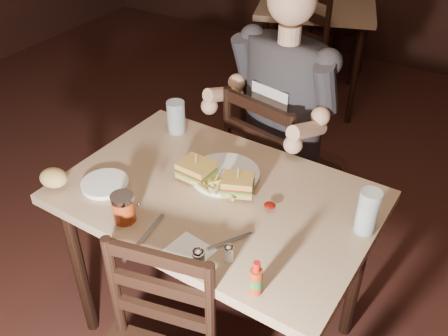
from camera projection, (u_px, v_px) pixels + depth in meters
The scene contains 23 objects.
room_shell at pixel (79, 31), 1.32m from camera, with size 7.00×7.00×7.00m.
main_table at pixel (217, 213), 1.82m from camera, with size 1.12×0.77×0.77m.
bg_table at pixel (316, 13), 3.59m from camera, with size 1.01×1.01×0.77m.
chair_far at pixel (280, 171), 2.41m from camera, with size 0.42×0.46×0.92m, color black, non-canonical shape.
bg_chair_far at pixel (339, 25), 4.13m from camera, with size 0.39×0.43×0.85m, color black, non-canonical shape.
bg_chair_near at pixel (281, 67), 3.33m from camera, with size 0.44×0.48×0.95m, color black, non-canonical shape.
diner at pixel (280, 86), 2.10m from camera, with size 0.52×0.41×0.91m, color #2F2D32, non-canonical shape.
dinner_plate at pixel (225, 175), 1.85m from camera, with size 0.25×0.25×0.01m, color white.
sandwich_left at pixel (196, 165), 1.80m from camera, with size 0.12×0.10×0.10m, color tan, non-canonical shape.
sandwich_right at pixel (238, 180), 1.73m from camera, with size 0.11×0.09×0.10m, color tan, non-canonical shape.
fries_pile at pixel (215, 185), 1.76m from camera, with size 0.22×0.16×0.04m, color #F0DA6C, non-canonical shape.
ketchup_dollop at pixel (270, 205), 1.69m from camera, with size 0.04×0.04×0.01m, color maroon.
glass_left at pixel (176, 117), 2.07m from camera, with size 0.08×0.08×0.14m, color silver.
glass_right at pixel (368, 212), 1.57m from camera, with size 0.07×0.07×0.16m, color silver.
hot_sauce at pixel (256, 278), 1.38m from camera, with size 0.04×0.04×0.12m, color maroon, non-canonical shape.
salt_shaker at pixel (229, 253), 1.49m from camera, with size 0.03×0.03×0.06m, color white, non-canonical shape.
pepper_shaker at pixel (199, 259), 1.47m from camera, with size 0.04×0.04×0.07m, color #38332D, non-canonical shape.
syrup_dispenser at pixel (124, 208), 1.63m from camera, with size 0.08×0.08×0.10m, color maroon, non-canonical shape.
napkin at pixel (188, 252), 1.54m from camera, with size 0.13×0.12×0.00m, color white.
knife at pixel (145, 237), 1.58m from camera, with size 0.01×0.23×0.01m, color silver.
fork at pixel (230, 241), 1.57m from camera, with size 0.01×0.16×0.00m, color silver.
side_plate at pixel (105, 185), 1.80m from camera, with size 0.17×0.17×0.01m, color white.
bread_roll at pixel (54, 178), 1.77m from camera, with size 0.11×0.09×0.06m, color tan.
Camera 1 is at (0.99, -0.90, 1.88)m, focal length 40.00 mm.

